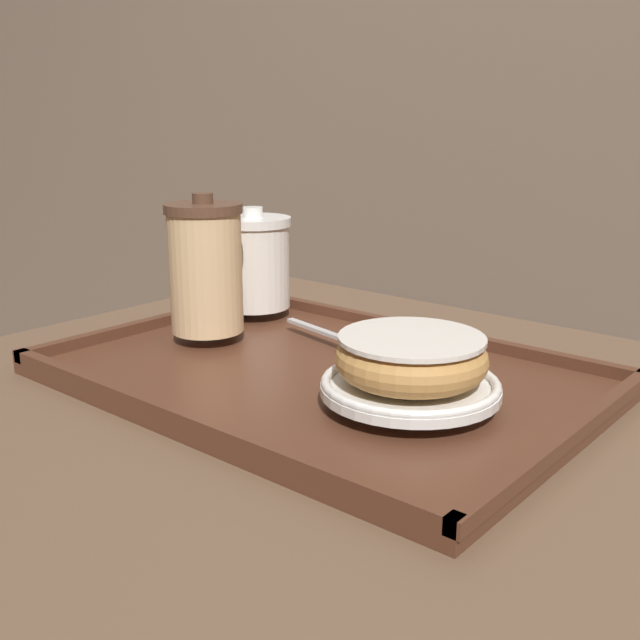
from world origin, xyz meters
name	(u,v)px	position (x,y,z in m)	size (l,w,h in m)	color
cafe_table	(306,568)	(0.00, 0.00, 0.56)	(0.77, 0.73, 0.75)	brown
serving_tray	(320,377)	(0.00, 0.02, 0.76)	(0.51, 0.35, 0.02)	#512D1E
coffee_cup_front	(206,267)	(-0.16, 0.02, 0.85)	(0.08, 0.08, 0.15)	#E0B784
coffee_cup_rear	(254,262)	(-0.19, 0.13, 0.83)	(0.09, 0.09, 0.12)	white
plate_with_chocolate_donut	(409,387)	(0.12, 0.00, 0.78)	(0.15, 0.15, 0.01)	white
donut_chocolate_glazed	(410,357)	(0.12, 0.00, 0.81)	(0.13, 0.13, 0.04)	tan
spoon	(359,342)	(0.00, 0.08, 0.78)	(0.16, 0.05, 0.01)	silver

